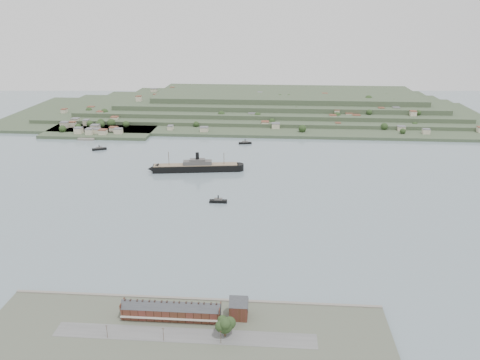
# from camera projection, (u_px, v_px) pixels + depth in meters

# --- Properties ---
(ground) EXTENTS (1400.00, 1400.00, 0.00)m
(ground) POSITION_uv_depth(u_px,v_px,m) (222.00, 204.00, 418.96)
(ground) COLOR slate
(ground) RESTS_ON ground
(near_shore) EXTENTS (220.00, 80.00, 2.60)m
(near_shore) POSITION_uv_depth(u_px,v_px,m) (183.00, 343.00, 243.76)
(near_shore) COLOR #4C5142
(near_shore) RESTS_ON ground
(terrace_row) EXTENTS (55.60, 9.80, 11.07)m
(terrace_row) POSITION_uv_depth(u_px,v_px,m) (171.00, 311.00, 259.98)
(terrace_row) COLOR #482919
(terrace_row) RESTS_ON ground
(gabled_building) EXTENTS (10.40, 10.18, 14.09)m
(gabled_building) POSITION_uv_depth(u_px,v_px,m) (239.00, 307.00, 260.68)
(gabled_building) COLOR #482919
(gabled_building) RESTS_ON ground
(far_peninsula) EXTENTS (760.00, 309.00, 30.00)m
(far_peninsula) POSITION_uv_depth(u_px,v_px,m) (264.00, 106.00, 780.97)
(far_peninsula) COLOR #384830
(far_peninsula) RESTS_ON ground
(steamship) EXTENTS (103.51, 25.51, 24.88)m
(steamship) POSITION_uv_depth(u_px,v_px,m) (194.00, 167.00, 502.99)
(steamship) COLOR black
(steamship) RESTS_ON ground
(tugboat) EXTENTS (15.93, 4.41, 7.15)m
(tugboat) POSITION_uv_depth(u_px,v_px,m) (218.00, 201.00, 422.12)
(tugboat) COLOR black
(tugboat) RESTS_ON ground
(ferry_west) EXTENTS (17.95, 11.71, 6.57)m
(ferry_west) POSITION_uv_depth(u_px,v_px,m) (99.00, 149.00, 580.01)
(ferry_west) COLOR black
(ferry_west) RESTS_ON ground
(ferry_east) EXTENTS (17.20, 7.40, 6.24)m
(ferry_east) POSITION_uv_depth(u_px,v_px,m) (245.00, 143.00, 606.19)
(ferry_east) COLOR black
(ferry_east) RESTS_ON ground
(fig_tree) EXTENTS (10.73, 9.29, 11.98)m
(fig_tree) POSITION_uv_depth(u_px,v_px,m) (225.00, 325.00, 244.52)
(fig_tree) COLOR #473320
(fig_tree) RESTS_ON ground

